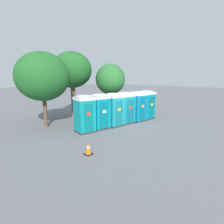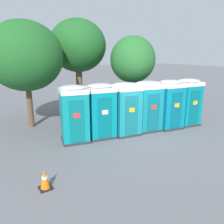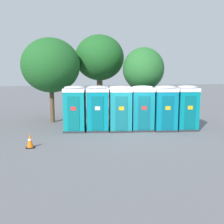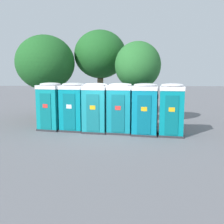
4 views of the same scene
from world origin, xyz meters
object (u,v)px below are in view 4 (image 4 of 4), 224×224
portapotty_0 (51,106)px  street_tree_1 (100,55)px  portapotty_1 (73,107)px  street_tree_2 (138,66)px  portapotty_3 (120,108)px  portapotty_5 (172,109)px  street_tree_0 (45,63)px  portapotty_4 (145,109)px  portapotty_2 (96,107)px

portapotty_0 → street_tree_1: size_ratio=0.43×
portapotty_1 → street_tree_2: bearing=30.5°
portapotty_3 → street_tree_2: 3.50m
street_tree_2 → portapotty_1: bearing=-149.5°
portapotty_5 → portapotty_3: bearing=168.6°
portapotty_5 → street_tree_2: (-1.49, 3.03, 2.20)m
portapotty_0 → street_tree_0: (-1.15, 3.15, 2.43)m
portapotty_0 → portapotty_5: 6.33m
portapotty_0 → portapotty_1: (1.25, -0.19, -0.00)m
portapotty_1 → street_tree_0: bearing=125.8°
portapotty_5 → street_tree_0: 8.88m
portapotty_3 → street_tree_0: bearing=142.0°
portapotty_4 → portapotty_5: size_ratio=1.00×
street_tree_0 → street_tree_1: 3.69m
portapotty_4 → street_tree_0: bearing=145.7°
portapotty_0 → portapotty_2: 2.53m
portapotty_3 → street_tree_1: size_ratio=0.43×
portapotty_2 → portapotty_4: size_ratio=1.00×
street_tree_0 → street_tree_2: bearing=-12.3°
portapotty_5 → portapotty_0: bearing=169.3°
portapotty_4 → portapotty_5: bearing=-6.6°
portapotty_4 → portapotty_5: 1.27m
street_tree_1 → portapotty_5: bearing=-54.5°
portapotty_4 → street_tree_0: (-6.11, 4.17, 2.43)m
portapotty_4 → street_tree_1: size_ratio=0.43×
portapotty_0 → street_tree_1: 5.74m
portapotty_0 → portapotty_2: size_ratio=1.00×
portapotty_3 → street_tree_0: size_ratio=0.46×
portapotty_3 → street_tree_2: street_tree_2 is taller
portapotty_5 → street_tree_2: size_ratio=0.52×
portapotty_0 → street_tree_1: bearing=61.9°
portapotty_0 → portapotty_2: same height
portapotty_0 → portapotty_4: size_ratio=1.00×
portapotty_1 → portapotty_5: bearing=-11.2°
portapotty_1 → portapotty_5: 5.06m
street_tree_1 → street_tree_0: bearing=-161.4°
street_tree_0 → portapotty_0: bearing=-69.9°
portapotty_0 → street_tree_2: bearing=21.5°
portapotty_3 → portapotty_5: size_ratio=1.00×
portapotty_0 → portapotty_1: 1.27m
street_tree_2 → portapotty_4: bearing=-85.5°
portapotty_5 → street_tree_0: (-7.37, 4.32, 2.43)m
portapotty_5 → street_tree_2: bearing=116.2°
portapotty_2 → street_tree_0: street_tree_0 is taller
portapotty_0 → portapotty_4: bearing=-11.7°
portapotty_4 → street_tree_2: 3.63m
portapotty_5 → street_tree_0: size_ratio=0.46×
portapotty_4 → street_tree_0: street_tree_0 is taller
portapotty_2 → portapotty_0: bearing=167.9°
portapotty_3 → portapotty_5: (2.48, -0.50, 0.00)m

